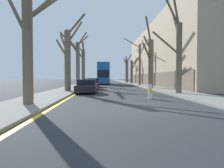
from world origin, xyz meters
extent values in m
plane|color=#2B2D30|center=(0.00, 0.00, 0.00)|extent=(300.00, 300.00, 0.00)
cube|color=gray|center=(-5.55, 50.00, 0.06)|extent=(3.04, 120.00, 0.12)
cube|color=gray|center=(5.55, 50.00, 0.06)|extent=(3.04, 120.00, 0.12)
cube|color=tan|center=(12.07, 29.66, 5.57)|extent=(10.00, 41.75, 11.14)
cube|color=#6B5E4C|center=(7.05, 29.66, 1.11)|extent=(0.12, 40.91, 2.23)
cube|color=yellow|center=(-3.85, 50.00, 0.00)|extent=(0.24, 120.00, 0.01)
cylinder|color=brown|center=(-5.18, 1.36, 2.72)|extent=(0.51, 0.51, 5.43)
cylinder|color=brown|center=(-4.98, 0.91, 4.31)|extent=(0.63, 1.10, 1.94)
cylinder|color=brown|center=(-5.82, 1.45, 4.81)|extent=(1.47, 0.38, 2.73)
cylinder|color=brown|center=(-4.66, 2.62, 5.44)|extent=(1.25, 2.70, 2.27)
cylinder|color=brown|center=(-4.46, 2.37, 5.65)|extent=(1.64, 2.23, 2.61)
cylinder|color=brown|center=(-4.95, 11.27, 3.07)|extent=(0.61, 0.61, 6.14)
cylinder|color=brown|center=(-5.09, 11.95, 5.51)|extent=(0.53, 1.59, 2.18)
cylinder|color=brown|center=(-5.45, 12.12, 4.95)|extent=(1.28, 1.96, 2.36)
cylinder|color=brown|center=(-5.74, 12.42, 4.51)|extent=(1.84, 2.55, 2.39)
cylinder|color=brown|center=(-4.33, 12.11, 6.16)|extent=(1.50, 1.95, 2.72)
cylinder|color=brown|center=(-4.07, 11.19, 6.75)|extent=(1.93, 0.38, 2.18)
cylinder|color=brown|center=(-5.14, 20.83, 3.33)|extent=(0.57, 0.57, 6.66)
cylinder|color=brown|center=(-6.27, 21.08, 6.52)|extent=(2.45, 0.73, 2.59)
cylinder|color=brown|center=(-4.49, 20.76, 7.16)|extent=(1.50, 0.37, 2.01)
cylinder|color=brown|center=(-5.74, 20.71, 6.01)|extent=(1.40, 0.47, 2.31)
cylinder|color=brown|center=(-6.26, 19.97, 6.59)|extent=(2.45, 1.97, 2.53)
cylinder|color=brown|center=(-4.45, 21.56, 7.06)|extent=(1.61, 1.68, 1.79)
cylinder|color=brown|center=(-5.22, 29.48, 3.40)|extent=(0.66, 0.66, 6.80)
cylinder|color=brown|center=(-5.08, 28.22, 6.61)|extent=(0.52, 2.68, 2.32)
cylinder|color=brown|center=(-6.11, 29.05, 6.35)|extent=(2.06, 1.15, 3.09)
cylinder|color=brown|center=(-5.93, 30.34, 7.10)|extent=(1.69, 1.97, 1.66)
cylinder|color=brown|center=(-5.21, 28.76, 7.15)|extent=(0.25, 1.61, 1.74)
cylinder|color=brown|center=(5.17, 8.15, 3.08)|extent=(0.51, 0.51, 6.17)
cylinder|color=brown|center=(4.15, 8.63, 4.54)|extent=(2.23, 1.18, 2.26)
cylinder|color=brown|center=(4.51, 7.87, 6.88)|extent=(1.54, 0.77, 2.27)
cylinder|color=brown|center=(4.61, 7.57, 7.31)|extent=(1.36, 1.40, 3.23)
cylinder|color=brown|center=(5.14, 8.83, 6.11)|extent=(0.26, 1.53, 2.42)
cylinder|color=brown|center=(4.95, 17.44, 3.23)|extent=(0.70, 0.70, 6.46)
cylinder|color=brown|center=(4.73, 16.86, 4.38)|extent=(0.74, 1.42, 1.72)
cylinder|color=brown|center=(4.41, 16.55, 7.48)|extent=(1.39, 2.08, 3.16)
cylinder|color=brown|center=(4.32, 16.98, 4.78)|extent=(1.57, 1.23, 2.39)
cylinder|color=brown|center=(4.48, 17.47, 5.98)|extent=(1.18, 0.32, 2.04)
cylinder|color=brown|center=(5.17, 26.83, 3.71)|extent=(0.40, 0.40, 7.43)
cylinder|color=brown|center=(5.72, 26.84, 6.49)|extent=(1.21, 0.16, 2.02)
cylinder|color=brown|center=(6.17, 27.24, 7.49)|extent=(2.14, 1.00, 2.80)
cylinder|color=brown|center=(3.74, 27.08, 7.72)|extent=(2.97, 0.66, 1.91)
cylinder|color=brown|center=(5.10, 27.71, 6.18)|extent=(0.30, 1.87, 1.45)
cylinder|color=brown|center=(5.52, 27.24, 7.58)|extent=(0.87, 1.01, 1.63)
cylinder|color=brown|center=(5.18, 37.10, 2.70)|extent=(0.58, 0.58, 5.40)
cylinder|color=brown|center=(5.95, 36.62, 4.69)|extent=(1.79, 1.22, 3.07)
cylinder|color=brown|center=(5.77, 36.63, 5.01)|extent=(1.43, 1.19, 1.95)
cylinder|color=brown|center=(5.12, 37.67, 4.23)|extent=(0.33, 1.34, 2.36)
cylinder|color=brown|center=(6.37, 36.96, 5.32)|extent=(2.52, 0.50, 1.98)
cylinder|color=brown|center=(5.11, 46.02, 3.20)|extent=(0.78, 0.78, 6.40)
cylinder|color=brown|center=(5.62, 45.27, 6.74)|extent=(1.36, 1.81, 1.94)
cylinder|color=brown|center=(4.89, 45.24, 5.85)|extent=(0.78, 1.85, 2.61)
cylinder|color=brown|center=(5.18, 46.99, 5.75)|extent=(0.42, 2.19, 2.89)
cylinder|color=brown|center=(4.60, 45.50, 5.76)|extent=(1.36, 1.38, 1.94)
cube|color=#19519E|center=(-1.38, 35.38, 1.68)|extent=(2.47, 11.21, 2.67)
cube|color=#19519E|center=(-1.38, 35.38, 3.71)|extent=(2.42, 10.99, 1.38)
cube|color=navy|center=(-1.38, 35.38, 4.46)|extent=(2.42, 10.99, 0.12)
cube|color=black|center=(-1.38, 35.38, 2.20)|extent=(2.50, 9.86, 1.39)
cube|color=black|center=(-1.38, 35.38, 3.78)|extent=(2.50, 9.86, 1.05)
cube|color=black|center=(-1.38, 29.79, 2.20)|extent=(2.23, 0.06, 1.46)
cylinder|color=black|center=(-2.45, 32.02, 0.53)|extent=(0.30, 1.05, 1.05)
cylinder|color=black|center=(-0.31, 32.02, 0.53)|extent=(0.30, 1.05, 1.05)
cylinder|color=black|center=(-2.45, 38.52, 0.53)|extent=(0.30, 1.05, 1.05)
cylinder|color=black|center=(-0.31, 38.52, 0.53)|extent=(0.30, 1.05, 1.05)
cube|color=black|center=(-2.94, 9.96, 0.47)|extent=(1.81, 4.36, 0.58)
cube|color=black|center=(-2.94, 10.23, 1.01)|extent=(1.59, 2.27, 0.51)
cylinder|color=black|center=(-3.73, 8.66, 0.32)|extent=(0.20, 0.65, 0.65)
cylinder|color=black|center=(-2.14, 8.66, 0.32)|extent=(0.20, 0.65, 0.65)
cylinder|color=black|center=(-3.73, 11.27, 0.32)|extent=(0.20, 0.65, 0.65)
cylinder|color=black|center=(-2.14, 11.27, 0.32)|extent=(0.20, 0.65, 0.65)
cube|color=maroon|center=(-2.94, 15.79, 0.47)|extent=(1.76, 4.44, 0.57)
cube|color=black|center=(-2.94, 16.06, 1.04)|extent=(1.55, 2.31, 0.57)
cylinder|color=black|center=(-3.71, 14.46, 0.31)|extent=(0.20, 0.62, 0.62)
cylinder|color=black|center=(-2.17, 14.46, 0.31)|extent=(0.20, 0.62, 0.62)
cylinder|color=black|center=(-3.71, 17.12, 0.31)|extent=(0.20, 0.62, 0.62)
cylinder|color=black|center=(-2.17, 17.12, 0.31)|extent=(0.20, 0.62, 0.62)
cube|color=black|center=(-2.94, 21.63, 0.51)|extent=(1.89, 4.09, 0.67)
cube|color=black|center=(-2.94, 21.87, 1.10)|extent=(1.67, 2.13, 0.51)
cylinder|color=black|center=(-3.77, 20.40, 0.32)|extent=(0.20, 0.64, 0.64)
cylinder|color=black|center=(-2.10, 20.40, 0.32)|extent=(0.20, 0.64, 0.64)
cylinder|color=black|center=(-3.77, 22.85, 0.32)|extent=(0.20, 0.64, 0.64)
cylinder|color=black|center=(-2.10, 22.85, 0.32)|extent=(0.20, 0.64, 0.64)
cylinder|color=white|center=(1.82, 4.57, 0.49)|extent=(0.30, 0.30, 0.99)
cube|color=yellow|center=(1.82, 4.41, 0.54)|extent=(0.21, 0.01, 0.36)
camera|label=1|loc=(-1.36, -8.90, 1.46)|focal=32.00mm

